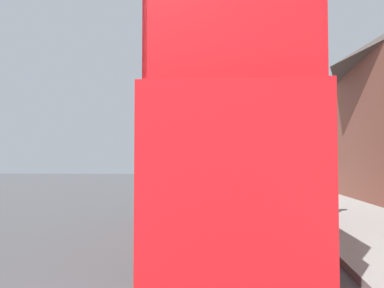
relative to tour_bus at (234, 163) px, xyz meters
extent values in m
plane|color=#4C4C4F|center=(-3.35, 12.26, -1.92)|extent=(144.00, 144.00, 0.00)
cube|color=#999993|center=(3.96, 9.26, -1.85)|extent=(3.85, 108.00, 0.14)
cube|color=red|center=(0.00, -0.16, -0.30)|extent=(2.76, 11.37, 2.68)
cube|color=yellow|center=(0.02, -0.72, -0.17)|extent=(2.67, 6.28, 0.45)
cube|color=black|center=(0.00, -0.16, 0.54)|extent=(2.77, 10.46, 0.70)
cube|color=red|center=(0.00, -0.16, 1.09)|extent=(2.74, 10.46, 0.10)
cube|color=red|center=(-1.22, -0.18, 1.79)|extent=(0.30, 10.41, 1.29)
cube|color=red|center=(1.22, -0.13, 1.79)|extent=(0.30, 10.41, 1.29)
cube|color=red|center=(0.12, -5.33, 1.79)|extent=(2.51, 0.13, 1.29)
cube|color=red|center=(-0.09, 4.26, 1.79)|extent=(2.55, 1.64, 1.29)
cylinder|color=black|center=(-1.20, 3.33, -1.41)|extent=(0.30, 1.03, 1.02)
cylinder|color=black|center=(1.06, 3.38, -1.41)|extent=(0.30, 1.03, 1.02)
cylinder|color=black|center=(-1.06, -3.46, -1.41)|extent=(0.30, 1.03, 1.02)
cylinder|color=black|center=(1.21, -3.41, -1.41)|extent=(0.30, 1.03, 1.02)
cube|color=#9E9EA3|center=(0.94, 8.23, -1.32)|extent=(1.93, 4.58, 0.82)
cube|color=black|center=(0.94, 8.09, -0.64)|extent=(1.60, 2.24, 0.54)
cylinder|color=black|center=(0.25, 9.66, -1.58)|extent=(0.24, 0.71, 0.70)
cylinder|color=black|center=(1.80, 9.57, -1.58)|extent=(0.24, 0.71, 0.70)
cylinder|color=black|center=(0.09, 6.88, -1.58)|extent=(0.24, 0.71, 0.70)
cylinder|color=black|center=(1.64, 6.79, -1.58)|extent=(0.24, 0.71, 0.70)
cylinder|color=black|center=(2.51, 2.84, 0.23)|extent=(0.13, 0.13, 4.03)
cylinder|color=silver|center=(2.51, 2.84, 2.47)|extent=(0.32, 0.32, 0.45)
cone|color=black|center=(2.51, 2.84, 2.80)|extent=(0.35, 0.35, 0.22)
camera|label=1|loc=(0.25, -11.39, -0.06)|focal=42.00mm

